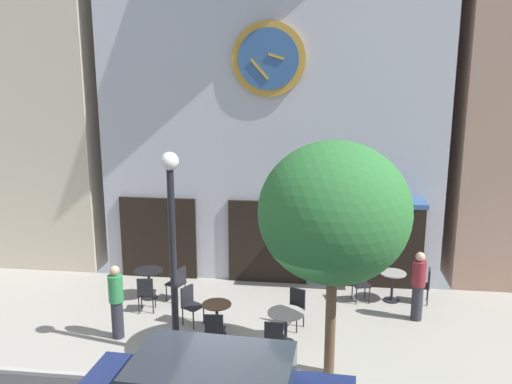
{
  "coord_description": "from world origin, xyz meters",
  "views": [
    {
      "loc": [
        1.21,
        -8.84,
        5.84
      ],
      "look_at": [
        -0.22,
        2.62,
        3.15
      ],
      "focal_mm": 38.1,
      "sensor_mm": 36.0,
      "label": 1
    }
  ],
  "objects_px": {
    "cafe_table_center": "(286,320)",
    "cafe_chair_mid_row": "(215,329)",
    "cafe_chair_corner": "(295,305)",
    "street_tree": "(334,213)",
    "cafe_table_center_right": "(217,314)",
    "cafe_chair_facing_street": "(146,292)",
    "pedestrian_green": "(116,301)",
    "cafe_table_center_left": "(149,278)",
    "cafe_chair_near_tree": "(190,302)",
    "cafe_table_rightmost": "(392,281)",
    "cafe_chair_right_end": "(358,282)",
    "pedestrian_maroon": "(418,285)",
    "cafe_chair_under_awning": "(425,283)",
    "cafe_chair_outer": "(178,281)",
    "cafe_chair_near_lamp": "(274,337)",
    "street_lamp": "(173,256)"
  },
  "relations": [
    {
      "from": "cafe_chair_near_tree",
      "to": "pedestrian_green",
      "type": "bearing_deg",
      "value": -149.68
    },
    {
      "from": "pedestrian_maroon",
      "to": "cafe_chair_mid_row",
      "type": "bearing_deg",
      "value": -154.76
    },
    {
      "from": "cafe_chair_corner",
      "to": "cafe_chair_mid_row",
      "type": "relative_size",
      "value": 1.0
    },
    {
      "from": "cafe_chair_mid_row",
      "to": "cafe_chair_right_end",
      "type": "relative_size",
      "value": 1.0
    },
    {
      "from": "cafe_table_center_right",
      "to": "cafe_chair_outer",
      "type": "xyz_separation_m",
      "value": [
        -1.31,
        1.63,
        0.03
      ]
    },
    {
      "from": "cafe_table_center_left",
      "to": "pedestrian_green",
      "type": "distance_m",
      "value": 2.13
    },
    {
      "from": "cafe_chair_near_lamp",
      "to": "pedestrian_maroon",
      "type": "relative_size",
      "value": 0.54
    },
    {
      "from": "cafe_chair_facing_street",
      "to": "pedestrian_maroon",
      "type": "height_order",
      "value": "pedestrian_maroon"
    },
    {
      "from": "cafe_table_center_right",
      "to": "cafe_table_rightmost",
      "type": "relative_size",
      "value": 0.96
    },
    {
      "from": "cafe_table_rightmost",
      "to": "cafe_chair_near_lamp",
      "type": "bearing_deg",
      "value": -129.58
    },
    {
      "from": "cafe_table_center_left",
      "to": "cafe_chair_near_tree",
      "type": "height_order",
      "value": "cafe_chair_near_tree"
    },
    {
      "from": "cafe_chair_near_tree",
      "to": "pedestrian_maroon",
      "type": "xyz_separation_m",
      "value": [
        5.23,
        0.86,
        0.33
      ]
    },
    {
      "from": "street_tree",
      "to": "cafe_chair_near_tree",
      "type": "xyz_separation_m",
      "value": [
        -3.17,
        1.7,
        -2.69
      ]
    },
    {
      "from": "pedestrian_maroon",
      "to": "cafe_chair_under_awning",
      "type": "bearing_deg",
      "value": 71.08
    },
    {
      "from": "cafe_table_center_right",
      "to": "cafe_chair_under_awning",
      "type": "bearing_deg",
      "value": 25.09
    },
    {
      "from": "street_lamp",
      "to": "cafe_chair_near_lamp",
      "type": "height_order",
      "value": "street_lamp"
    },
    {
      "from": "cafe_chair_outer",
      "to": "cafe_chair_near_tree",
      "type": "bearing_deg",
      "value": -63.1
    },
    {
      "from": "cafe_table_center_left",
      "to": "cafe_chair_right_end",
      "type": "distance_m",
      "value": 5.33
    },
    {
      "from": "pedestrian_green",
      "to": "cafe_table_center_left",
      "type": "bearing_deg",
      "value": 89.19
    },
    {
      "from": "cafe_chair_under_awning",
      "to": "cafe_chair_corner",
      "type": "bearing_deg",
      "value": -151.67
    },
    {
      "from": "cafe_chair_outer",
      "to": "cafe_chair_near_tree",
      "type": "height_order",
      "value": "same"
    },
    {
      "from": "cafe_chair_right_end",
      "to": "cafe_chair_facing_street",
      "type": "height_order",
      "value": "same"
    },
    {
      "from": "cafe_table_rightmost",
      "to": "cafe_chair_near_lamp",
      "type": "xyz_separation_m",
      "value": [
        -2.7,
        -3.27,
        0.01
      ]
    },
    {
      "from": "cafe_chair_near_tree",
      "to": "cafe_chair_facing_street",
      "type": "height_order",
      "value": "same"
    },
    {
      "from": "cafe_chair_corner",
      "to": "cafe_chair_near_tree",
      "type": "relative_size",
      "value": 1.0
    },
    {
      "from": "cafe_table_center_right",
      "to": "cafe_table_center_left",
      "type": "bearing_deg",
      "value": 141.15
    },
    {
      "from": "cafe_table_center",
      "to": "pedestrian_maroon",
      "type": "height_order",
      "value": "pedestrian_maroon"
    },
    {
      "from": "cafe_chair_outer",
      "to": "cafe_chair_facing_street",
      "type": "xyz_separation_m",
      "value": [
        -0.6,
        -0.74,
        0.0
      ]
    },
    {
      "from": "cafe_table_center_left",
      "to": "cafe_table_center_right",
      "type": "relative_size",
      "value": 1.04
    },
    {
      "from": "cafe_chair_corner",
      "to": "street_tree",
      "type": "bearing_deg",
      "value": -67.74
    },
    {
      "from": "street_lamp",
      "to": "pedestrian_maroon",
      "type": "distance_m",
      "value": 5.81
    },
    {
      "from": "cafe_table_center_right",
      "to": "cafe_chair_right_end",
      "type": "xyz_separation_m",
      "value": [
        3.2,
        2.14,
        0.03
      ]
    },
    {
      "from": "cafe_chair_outer",
      "to": "cafe_chair_under_awning",
      "type": "xyz_separation_m",
      "value": [
        6.17,
        0.65,
        0.0
      ]
    },
    {
      "from": "cafe_table_center_right",
      "to": "cafe_chair_right_end",
      "type": "height_order",
      "value": "cafe_chair_right_end"
    },
    {
      "from": "street_tree",
      "to": "cafe_table_center_right",
      "type": "xyz_separation_m",
      "value": [
        -2.46,
        1.27,
        -2.73
      ]
    },
    {
      "from": "cafe_table_center_right",
      "to": "pedestrian_green",
      "type": "relative_size",
      "value": 0.44
    },
    {
      "from": "cafe_table_center_right",
      "to": "pedestrian_green",
      "type": "bearing_deg",
      "value": -169.24
    },
    {
      "from": "cafe_table_center",
      "to": "cafe_chair_mid_row",
      "type": "xyz_separation_m",
      "value": [
        -1.43,
        -0.58,
        -0.01
      ]
    },
    {
      "from": "cafe_chair_outer",
      "to": "cafe_chair_near_lamp",
      "type": "xyz_separation_m",
      "value": [
        2.68,
        -2.61,
        0.0
      ]
    },
    {
      "from": "street_lamp",
      "to": "cafe_chair_right_end",
      "type": "xyz_separation_m",
      "value": [
        3.87,
        3.12,
        -1.63
      ]
    },
    {
      "from": "cafe_table_center_right",
      "to": "cafe_chair_facing_street",
      "type": "height_order",
      "value": "cafe_chair_facing_street"
    },
    {
      "from": "cafe_table_center_left",
      "to": "cafe_table_rightmost",
      "type": "relative_size",
      "value": 1.0
    },
    {
      "from": "cafe_chair_right_end",
      "to": "pedestrian_maroon",
      "type": "height_order",
      "value": "pedestrian_maroon"
    },
    {
      "from": "cafe_table_rightmost",
      "to": "pedestrian_maroon",
      "type": "relative_size",
      "value": 0.46
    },
    {
      "from": "cafe_chair_facing_street",
      "to": "pedestrian_green",
      "type": "xyz_separation_m",
      "value": [
        -0.22,
        -1.29,
        0.33
      ]
    },
    {
      "from": "cafe_chair_right_end",
      "to": "pedestrian_maroon",
      "type": "bearing_deg",
      "value": -32.72
    },
    {
      "from": "cafe_table_center_right",
      "to": "cafe_chair_facing_street",
      "type": "bearing_deg",
      "value": 155.11
    },
    {
      "from": "cafe_chair_mid_row",
      "to": "cafe_chair_outer",
      "type": "height_order",
      "value": "same"
    },
    {
      "from": "cafe_table_center",
      "to": "cafe_chair_mid_row",
      "type": "relative_size",
      "value": 0.88
    },
    {
      "from": "cafe_chair_facing_street",
      "to": "pedestrian_maroon",
      "type": "relative_size",
      "value": 0.54
    }
  ]
}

